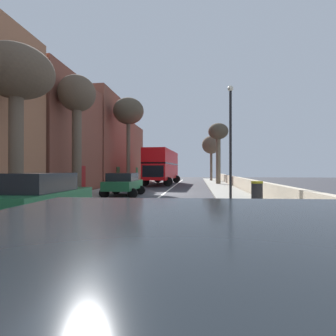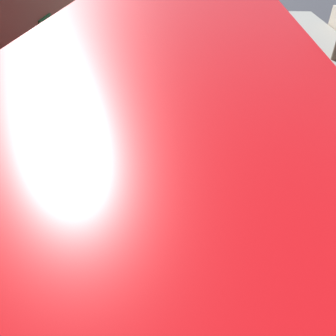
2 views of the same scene
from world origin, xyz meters
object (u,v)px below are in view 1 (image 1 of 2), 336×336
(street_tree_left_2, at_px, (128,113))
(street_tree_left_4, at_px, (77,101))
(parked_car_green_left_0, at_px, (39,197))
(street_tree_right_1, at_px, (218,135))
(litter_bin_right, at_px, (257,193))
(double_decker_bus, at_px, (162,165))
(street_tree_right_3, at_px, (211,145))
(street_tree_left_0, at_px, (16,78))
(lamppost_right, at_px, (231,133))
(parked_car_green_left_1, at_px, (124,183))

(street_tree_left_2, xyz_separation_m, street_tree_left_4, (-0.69, -10.43, -1.43))
(parked_car_green_left_0, bearing_deg, street_tree_right_1, 72.76)
(street_tree_right_1, distance_m, litter_bin_right, 19.79)
(street_tree_left_2, relative_size, street_tree_left_4, 1.17)
(double_decker_bus, xyz_separation_m, street_tree_right_3, (6.36, 9.09, 3.12))
(double_decker_bus, bearing_deg, street_tree_left_0, -98.66)
(street_tree_right_1, bearing_deg, double_decker_bus, 179.60)
(lamppost_right, distance_m, litter_bin_right, 3.75)
(parked_car_green_left_0, xyz_separation_m, lamppost_right, (6.80, 6.91, 2.84))
(street_tree_right_1, bearing_deg, street_tree_left_0, -114.73)
(street_tree_right_1, relative_size, lamppost_right, 1.14)
(street_tree_left_0, xyz_separation_m, street_tree_left_2, (0.47, 16.55, 2.01))
(parked_car_green_left_0, relative_size, lamppost_right, 0.67)
(street_tree_right_1, distance_m, street_tree_right_3, 9.15)
(lamppost_right, xyz_separation_m, litter_bin_right, (1.00, -1.84, -3.10))
(parked_car_green_left_0, xyz_separation_m, street_tree_right_3, (7.16, 33.29, 4.51))
(double_decker_bus, distance_m, street_tree_left_2, 8.00)
(double_decker_bus, distance_m, street_tree_right_1, 7.58)
(double_decker_bus, relative_size, lamppost_right, 1.82)
(parked_car_green_left_0, distance_m, street_tree_left_2, 20.21)
(double_decker_bus, relative_size, street_tree_right_1, 1.60)
(double_decker_bus, height_order, street_tree_right_3, street_tree_right_3)
(parked_car_green_left_1, relative_size, street_tree_left_0, 0.62)
(street_tree_left_4, bearing_deg, double_decker_bus, 77.27)
(parked_car_green_left_0, bearing_deg, street_tree_left_4, 107.83)
(street_tree_left_0, height_order, lamppost_right, street_tree_left_0)
(double_decker_bus, xyz_separation_m, parked_car_green_left_1, (-0.80, -14.42, -1.44))
(parked_car_green_left_0, height_order, street_tree_left_0, street_tree_left_0)
(street_tree_right_3, bearing_deg, parked_car_green_left_1, -106.94)
(parked_car_green_left_0, distance_m, street_tree_right_1, 25.77)
(double_decker_bus, bearing_deg, street_tree_right_1, -0.40)
(double_decker_bus, bearing_deg, parked_car_green_left_1, -93.17)
(parked_car_green_left_1, bearing_deg, street_tree_right_3, 73.06)
(street_tree_left_0, distance_m, street_tree_right_1, 23.96)
(double_decker_bus, height_order, parked_car_green_left_1, double_decker_bus)
(street_tree_left_0, relative_size, street_tree_right_1, 0.96)
(double_decker_bus, distance_m, street_tree_left_4, 16.54)
(street_tree_left_2, bearing_deg, street_tree_left_0, -91.64)
(street_tree_right_1, distance_m, street_tree_left_2, 11.02)
(street_tree_right_1, relative_size, street_tree_left_2, 0.79)
(street_tree_left_0, bearing_deg, street_tree_right_1, 65.27)
(parked_car_green_left_1, distance_m, street_tree_right_1, 16.96)
(double_decker_bus, distance_m, street_tree_left_0, 22.30)
(street_tree_right_1, bearing_deg, parked_car_green_left_1, -117.54)
(double_decker_bus, relative_size, litter_bin_right, 9.96)
(street_tree_right_1, xyz_separation_m, street_tree_right_3, (-0.34, 9.13, -0.42))
(street_tree_right_1, height_order, litter_bin_right, street_tree_right_1)
(parked_car_green_left_1, bearing_deg, litter_bin_right, -31.17)
(street_tree_left_2, bearing_deg, parked_car_green_left_0, -83.83)
(parked_car_green_left_0, height_order, street_tree_left_2, street_tree_left_2)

